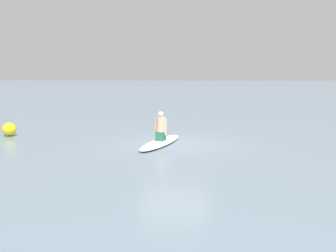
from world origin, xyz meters
name	(u,v)px	position (x,y,z in m)	size (l,w,h in m)	color
ground_plane	(174,143)	(0.00, 0.00, 0.00)	(400.00, 400.00, 0.00)	slate
surfboard	(161,142)	(0.48, 0.18, 0.06)	(3.32, 0.75, 0.13)	silver
person_paddler	(161,127)	(0.48, 0.18, 0.60)	(0.46, 0.40, 1.04)	#26664C
buoy_marker	(9,129)	(6.84, -0.73, 0.28)	(0.55, 0.55, 0.55)	yellow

